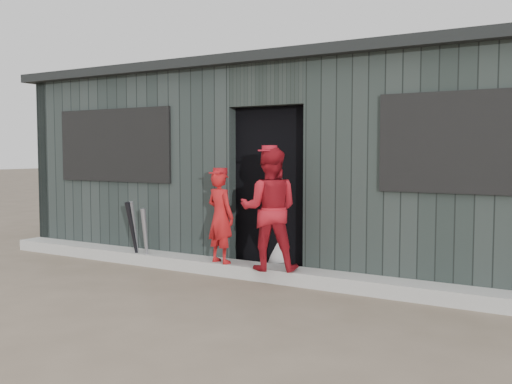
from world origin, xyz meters
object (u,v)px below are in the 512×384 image
Objects in this scene: dugout at (318,164)px; bat_mid at (145,237)px; bat_left at (135,232)px; player_red_left at (220,217)px; player_red_right at (269,209)px; bat_right at (133,233)px; player_grey_back at (286,221)px.

bat_mid is at bearing -131.21° from dugout.
bat_left is at bearing -135.40° from dugout.
bat_left is at bearing 14.96° from player_red_left.
dugout reaches higher than player_red_right.
player_red_right reaches higher than bat_right.
player_red_right is 0.16× the size of dugout.
player_grey_back is at bearing -102.75° from player_red_right.
player_red_left is at bearing 42.36° from player_grey_back.
bat_mid is (0.22, -0.03, -0.04)m from bat_left.
bat_right is 2.70m from dugout.
player_grey_back reaches higher than bat_right.
player_grey_back is 1.39m from dugout.
bat_right is 0.69× the size of player_grey_back.
dugout reaches higher than bat_right.
bat_right is at bearing -133.00° from dugout.
player_red_left reaches higher than bat_right.
player_red_right is 1.92m from dugout.
bat_left is 0.68× the size of player_grey_back.
bat_mid is 1.83m from player_grey_back.
bat_right is 0.10× the size of dugout.
player_red_left is 0.71m from player_red_right.
bat_left is 0.76× the size of player_red_left.
player_grey_back is (-0.12, 0.63, -0.21)m from player_red_right.
player_red_right is at bearing -170.17° from player_red_left.
bat_mid is at bearing 16.64° from player_red_left.
bat_mid is 1.89m from player_red_right.
bat_left is at bearing 122.37° from bat_right.
bat_mid is at bearing -8.96° from bat_left.
bat_mid is 0.60× the size of player_grey_back.
bat_left is at bearing -25.79° from player_red_right.
player_red_left is 0.81m from player_grey_back.
player_grey_back reaches higher than bat_left.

